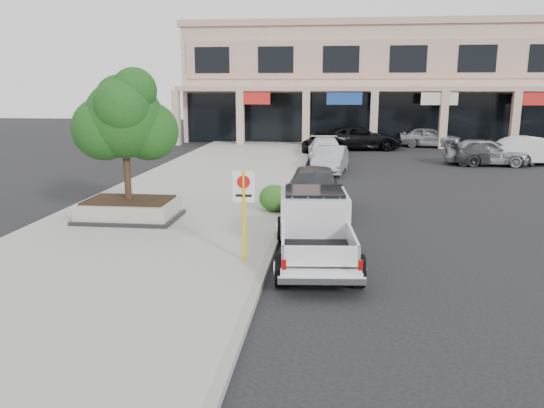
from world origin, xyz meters
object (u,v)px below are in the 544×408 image
Objects in this scene: lot_car_d at (360,138)px; planter at (129,209)px; lot_car_e at (430,137)px; curb_car_c at (326,150)px; curb_car_b at (330,160)px; lot_car_b at (534,151)px; curb_car_d at (323,142)px; lot_car_a at (486,152)px; lot_car_c at (491,153)px; planter_tree at (130,119)px; curb_car_a at (314,189)px; no_parking_sign at (244,203)px; pickup_truck at (316,229)px.

planter is at bearing 151.30° from lot_car_d.
curb_car_c is at bearing 151.53° from lot_car_e.
curb_car_b is 0.85× the size of lot_car_b.
lot_car_b is (18.20, 15.74, 0.34)m from planter.
lot_car_a is at bearing -21.69° from curb_car_d.
planter is 0.54× the size of lot_car_d.
lot_car_d is (2.63, 2.02, 0.11)m from curb_car_d.
curb_car_b is at bearing 60.26° from planter.
curb_car_d is 1.08× the size of lot_car_c.
planter is at bearing 126.37° from lot_car_c.
lot_car_d is at bearing 37.82° from lot_car_c.
curb_car_b is 14.93m from lot_car_e.
lot_car_e is (-1.55, 9.20, -0.02)m from lot_car_a.
lot_car_d is at bearing 86.51° from curb_car_b.
planter_tree is at bearing 126.32° from lot_car_c.
lot_car_a is at bearing 50.28° from curb_car_a.
lot_car_c is (15.62, 15.19, -2.72)m from planter_tree.
planter_tree reaches higher than curb_car_d.
no_parking_sign reaches higher than pickup_truck.
pickup_truck is at bearing 177.23° from lot_car_e.
lot_car_a is 9.82m from lot_car_d.
planter_tree reaches higher than no_parking_sign.
lot_car_a is (15.26, 15.09, -2.63)m from planter_tree.
no_parking_sign reaches higher than curb_car_a.
curb_car_a is 17.98m from lot_car_b.
planter_tree is at bearing 163.16° from lot_car_e.
curb_car_a is 13.14m from curb_car_c.
curb_car_d reaches higher than lot_car_c.
lot_car_b is at bearing 40.85° from planter.
lot_car_e is (7.64, 8.77, 0.04)m from curb_car_c.
pickup_truck reaches higher than lot_car_a.
lot_car_d is (2.39, 6.66, 0.10)m from curb_car_c.
curb_car_b is at bearing 83.38° from curb_car_a.
planter_tree is 0.87× the size of lot_car_a.
lot_car_d reaches higher than curb_car_d.
pickup_truck reaches higher than curb_car_a.
planter_tree is 6.16m from no_parking_sign.
curb_car_c is 9.20m from lot_car_a.
lot_car_a is 9.33m from lot_car_e.
curb_car_b is 0.89× the size of lot_car_c.
no_parking_sign is 29.78m from lot_car_e.
lot_car_e is at bearing 67.89° from curb_car_b.
lot_car_c is at bearing -6.05° from curb_car_c.
lot_car_e is at bearing 60.56° from planter_tree.
curb_car_a reaches higher than lot_car_b.
lot_car_e reaches higher than curb_car_d.
lot_car_d reaches higher than planter.
lot_car_a is 2.85m from lot_car_b.
curb_car_c is (-0.04, 18.87, -0.13)m from pickup_truck.
lot_car_d is (2.35, 25.53, -0.03)m from pickup_truck.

